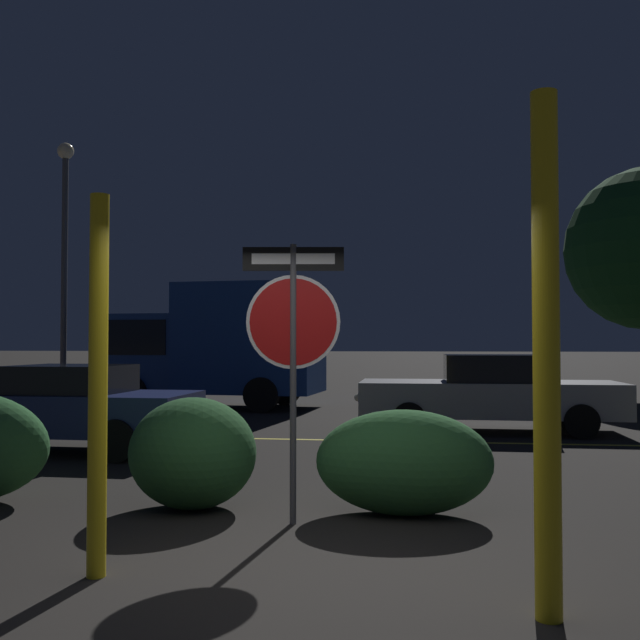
{
  "coord_description": "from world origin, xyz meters",
  "views": [
    {
      "loc": [
        0.78,
        -5.0,
        1.66
      ],
      "look_at": [
        -0.54,
        4.82,
        1.97
      ],
      "focal_mm": 40.0,
      "sensor_mm": 36.0,
      "label": 1
    }
  ],
  "objects_px": {
    "delivery_truck": "(212,343)",
    "street_lamp": "(65,239)",
    "hedge_bush_2": "(404,462)",
    "hedge_bush_1": "(193,453)",
    "stop_sign": "(293,325)",
    "passing_car_1": "(65,407)",
    "passing_car_2": "(490,393)",
    "yellow_pole_right": "(546,353)",
    "yellow_pole_left": "(98,384)"
  },
  "relations": [
    {
      "from": "stop_sign",
      "to": "yellow_pole_right",
      "type": "xyz_separation_m",
      "value": [
        1.9,
        -2.02,
        -0.23
      ]
    },
    {
      "from": "passing_car_2",
      "to": "stop_sign",
      "type": "bearing_deg",
      "value": 160.66
    },
    {
      "from": "hedge_bush_1",
      "to": "delivery_truck",
      "type": "relative_size",
      "value": 0.22
    },
    {
      "from": "hedge_bush_1",
      "to": "street_lamp",
      "type": "relative_size",
      "value": 0.18
    },
    {
      "from": "yellow_pole_left",
      "to": "passing_car_1",
      "type": "xyz_separation_m",
      "value": [
        -3.04,
        5.42,
        -0.69
      ]
    },
    {
      "from": "hedge_bush_2",
      "to": "passing_car_2",
      "type": "distance_m",
      "value": 6.82
    },
    {
      "from": "yellow_pole_left",
      "to": "passing_car_2",
      "type": "height_order",
      "value": "yellow_pole_left"
    },
    {
      "from": "hedge_bush_1",
      "to": "passing_car_2",
      "type": "relative_size",
      "value": 0.26
    },
    {
      "from": "yellow_pole_left",
      "to": "hedge_bush_2",
      "type": "distance_m",
      "value": 3.11
    },
    {
      "from": "yellow_pole_left",
      "to": "delivery_truck",
      "type": "height_order",
      "value": "delivery_truck"
    },
    {
      "from": "yellow_pole_left",
      "to": "passing_car_2",
      "type": "xyz_separation_m",
      "value": [
        3.64,
        8.75,
        -0.64
      ]
    },
    {
      "from": "yellow_pole_left",
      "to": "street_lamp",
      "type": "xyz_separation_m",
      "value": [
        -6.94,
        12.85,
        3.03
      ]
    },
    {
      "from": "hedge_bush_2",
      "to": "passing_car_1",
      "type": "bearing_deg",
      "value": 147.3
    },
    {
      "from": "stop_sign",
      "to": "hedge_bush_1",
      "type": "height_order",
      "value": "stop_sign"
    },
    {
      "from": "hedge_bush_1",
      "to": "passing_car_1",
      "type": "bearing_deg",
      "value": 132.61
    },
    {
      "from": "yellow_pole_left",
      "to": "street_lamp",
      "type": "height_order",
      "value": "street_lamp"
    },
    {
      "from": "hedge_bush_2",
      "to": "delivery_truck",
      "type": "distance_m",
      "value": 12.01
    },
    {
      "from": "passing_car_1",
      "to": "delivery_truck",
      "type": "distance_m",
      "value": 7.58
    },
    {
      "from": "delivery_truck",
      "to": "street_lamp",
      "type": "relative_size",
      "value": 0.82
    },
    {
      "from": "passing_car_1",
      "to": "street_lamp",
      "type": "distance_m",
      "value": 9.18
    },
    {
      "from": "passing_car_2",
      "to": "delivery_truck",
      "type": "relative_size",
      "value": 0.85
    },
    {
      "from": "stop_sign",
      "to": "yellow_pole_right",
      "type": "distance_m",
      "value": 2.78
    },
    {
      "from": "hedge_bush_1",
      "to": "delivery_truck",
      "type": "bearing_deg",
      "value": 105.24
    },
    {
      "from": "hedge_bush_1",
      "to": "hedge_bush_2",
      "type": "xyz_separation_m",
      "value": [
        2.09,
        0.03,
        -0.05
      ]
    },
    {
      "from": "stop_sign",
      "to": "passing_car_2",
      "type": "height_order",
      "value": "stop_sign"
    },
    {
      "from": "yellow_pole_left",
      "to": "delivery_truck",
      "type": "bearing_deg",
      "value": 102.72
    },
    {
      "from": "street_lamp",
      "to": "hedge_bush_2",
      "type": "bearing_deg",
      "value": -49.84
    },
    {
      "from": "yellow_pole_right",
      "to": "passing_car_1",
      "type": "height_order",
      "value": "yellow_pole_right"
    },
    {
      "from": "passing_car_1",
      "to": "street_lamp",
      "type": "xyz_separation_m",
      "value": [
        -3.9,
        7.43,
        3.72
      ]
    },
    {
      "from": "hedge_bush_1",
      "to": "hedge_bush_2",
      "type": "bearing_deg",
      "value": 0.76
    },
    {
      "from": "hedge_bush_2",
      "to": "street_lamp",
      "type": "relative_size",
      "value": 0.24
    },
    {
      "from": "hedge_bush_2",
      "to": "stop_sign",
      "type": "bearing_deg",
      "value": -154.99
    },
    {
      "from": "stop_sign",
      "to": "passing_car_1",
      "type": "distance_m",
      "value": 5.75
    },
    {
      "from": "yellow_pole_right",
      "to": "street_lamp",
      "type": "xyz_separation_m",
      "value": [
        -9.97,
        13.24,
        2.8
      ]
    },
    {
      "from": "stop_sign",
      "to": "passing_car_1",
      "type": "bearing_deg",
      "value": 130.47
    },
    {
      "from": "passing_car_1",
      "to": "street_lamp",
      "type": "relative_size",
      "value": 0.58
    },
    {
      "from": "passing_car_1",
      "to": "hedge_bush_1",
      "type": "bearing_deg",
      "value": -136.38
    },
    {
      "from": "yellow_pole_right",
      "to": "hedge_bush_2",
      "type": "distance_m",
      "value": 2.86
    },
    {
      "from": "stop_sign",
      "to": "hedge_bush_1",
      "type": "relative_size",
      "value": 2.01
    },
    {
      "from": "stop_sign",
      "to": "delivery_truck",
      "type": "xyz_separation_m",
      "value": [
        -4.05,
        11.3,
        -0.18
      ]
    },
    {
      "from": "yellow_pole_left",
      "to": "yellow_pole_right",
      "type": "bearing_deg",
      "value": -7.27
    },
    {
      "from": "passing_car_2",
      "to": "street_lamp",
      "type": "relative_size",
      "value": 0.7
    },
    {
      "from": "hedge_bush_2",
      "to": "hedge_bush_1",
      "type": "bearing_deg",
      "value": -179.24
    },
    {
      "from": "yellow_pole_left",
      "to": "stop_sign",
      "type": "bearing_deg",
      "value": 55.24
    },
    {
      "from": "hedge_bush_1",
      "to": "passing_car_1",
      "type": "relative_size",
      "value": 0.31
    },
    {
      "from": "stop_sign",
      "to": "street_lamp",
      "type": "bearing_deg",
      "value": 118.44
    },
    {
      "from": "passing_car_1",
      "to": "passing_car_2",
      "type": "distance_m",
      "value": 7.46
    },
    {
      "from": "hedge_bush_2",
      "to": "passing_car_2",
      "type": "relative_size",
      "value": 0.35
    },
    {
      "from": "yellow_pole_right",
      "to": "delivery_truck",
      "type": "height_order",
      "value": "yellow_pole_right"
    },
    {
      "from": "yellow_pole_left",
      "to": "passing_car_2",
      "type": "distance_m",
      "value": 9.5
    }
  ]
}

